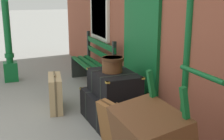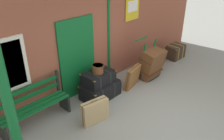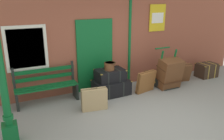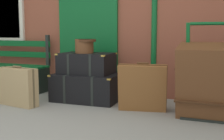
% 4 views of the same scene
% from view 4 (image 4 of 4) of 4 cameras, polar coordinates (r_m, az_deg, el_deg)
% --- Properties ---
extents(brick_facade, '(10.40, 0.35, 3.20)m').
position_cam_4_polar(brick_facade, '(5.28, 0.04, 13.00)').
color(brick_facade, brown).
rests_on(brick_facade, ground).
extents(platform_bench, '(1.60, 0.43, 1.01)m').
position_cam_4_polar(platform_bench, '(5.92, -18.81, 0.82)').
color(platform_bench, '#0F5B28').
rests_on(platform_bench, ground).
extents(steamer_trunk_base, '(1.03, 0.69, 0.43)m').
position_cam_4_polar(steamer_trunk_base, '(4.73, -4.74, -3.25)').
color(steamer_trunk_base, black).
rests_on(steamer_trunk_base, ground).
extents(steamer_trunk_middle, '(0.82, 0.57, 0.33)m').
position_cam_4_polar(steamer_trunk_middle, '(4.72, -4.79, 1.27)').
color(steamer_trunk_middle, black).
rests_on(steamer_trunk_middle, steamer_trunk_base).
extents(round_hatbox, '(0.33, 0.30, 0.22)m').
position_cam_4_polar(round_hatbox, '(4.69, -5.18, 4.69)').
color(round_hatbox, brown).
rests_on(round_hatbox, steamer_trunk_middle).
extents(porters_trolley, '(0.71, 0.59, 1.20)m').
position_cam_4_polar(porters_trolley, '(4.07, 17.48, -4.41)').
color(porters_trolley, black).
rests_on(porters_trolley, ground).
extents(large_brown_trunk, '(0.70, 0.59, 0.94)m').
position_cam_4_polar(large_brown_trunk, '(3.87, 17.38, -2.01)').
color(large_brown_trunk, brown).
rests_on(large_brown_trunk, ground).
extents(suitcase_charcoal, '(0.67, 0.35, 0.67)m').
position_cam_4_polar(suitcase_charcoal, '(4.08, 5.74, -3.37)').
color(suitcase_charcoal, brown).
rests_on(suitcase_charcoal, ground).
extents(suitcase_oxblood, '(0.66, 0.30, 0.59)m').
position_cam_4_polar(suitcase_oxblood, '(4.60, -17.32, -3.04)').
color(suitcase_oxblood, tan).
rests_on(suitcase_oxblood, ground).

